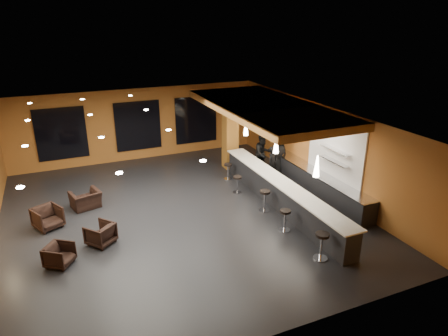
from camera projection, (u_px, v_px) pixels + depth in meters
name	position (u px, v px, depth m)	size (l,w,h in m)	color
floor	(179.00, 215.00, 14.53)	(12.00, 13.00, 0.10)	black
ceiling	(175.00, 118.00, 13.23)	(12.00, 13.00, 0.10)	black
wall_back	(137.00, 124.00, 19.49)	(12.00, 0.10, 3.50)	#A05D24
wall_front	(270.00, 274.00, 8.27)	(12.00, 0.10, 3.50)	#A05D24
wall_right	(321.00, 147.00, 16.12)	(0.10, 13.00, 3.50)	#A05D24
wood_soffit	(266.00, 108.00, 15.64)	(3.60, 8.00, 0.28)	#B47534
window_left	(61.00, 134.00, 18.12)	(2.20, 0.06, 2.40)	black
window_center	(138.00, 126.00, 19.41)	(2.20, 0.06, 2.40)	black
window_right	(196.00, 120.00, 20.52)	(2.20, 0.06, 2.40)	black
tile_backsplash	(335.00, 149.00, 15.14)	(0.06, 3.20, 2.40)	white
bar_counter	(281.00, 195.00, 14.83)	(0.60, 8.00, 1.00)	black
bar_top	(281.00, 182.00, 14.64)	(0.78, 8.10, 0.05)	white
prep_counter	(317.00, 183.00, 16.02)	(0.70, 6.00, 0.86)	black
prep_top	(318.00, 173.00, 15.86)	(0.72, 6.00, 0.03)	silver
wall_shelf_lower	(335.00, 161.00, 15.06)	(0.30, 1.50, 0.03)	silver
wall_shelf_upper	(336.00, 150.00, 14.90)	(0.30, 1.50, 0.03)	silver
column	(230.00, 131.00, 18.31)	(0.60, 0.60, 3.50)	#9A6122
pendant_0	(317.00, 166.00, 12.45)	(0.20, 0.20, 0.70)	white
pendant_1	(276.00, 144.00, 14.59)	(0.20, 0.20, 0.70)	white
pendant_2	(246.00, 127.00, 16.73)	(0.20, 0.20, 0.70)	white
staff_a	(273.00, 164.00, 17.25)	(0.54, 0.36, 1.49)	black
staff_b	(263.00, 154.00, 17.91)	(0.90, 0.71, 1.86)	black
staff_c	(278.00, 154.00, 17.78)	(0.92, 0.60, 1.88)	black
armchair_a	(59.00, 255.00, 11.45)	(0.69, 0.71, 0.65)	black
armchair_b	(100.00, 234.00, 12.51)	(0.75, 0.77, 0.70)	black
armchair_c	(48.00, 218.00, 13.43)	(0.81, 0.84, 0.76)	black
armchair_d	(86.00, 200.00, 14.85)	(1.01, 0.88, 0.66)	black
bar_stool_0	(322.00, 243.00, 11.66)	(0.43, 0.43, 0.85)	silver
bar_stool_1	(285.00, 218.00, 13.22)	(0.38, 0.38, 0.76)	silver
bar_stool_2	(265.00, 198.00, 14.55)	(0.41, 0.41, 0.81)	silver
bar_stool_3	(237.00, 182.00, 16.05)	(0.36, 0.36, 0.71)	silver
bar_stool_4	(228.00, 169.00, 17.38)	(0.37, 0.37, 0.72)	silver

